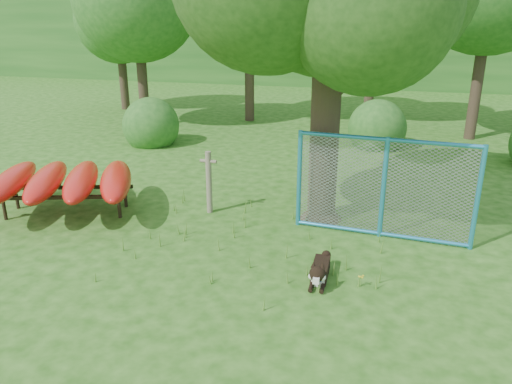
# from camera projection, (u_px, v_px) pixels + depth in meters

# --- Properties ---
(ground) EXTENTS (80.00, 80.00, 0.00)m
(ground) POSITION_uv_depth(u_px,v_px,m) (225.00, 273.00, 8.09)
(ground) COLOR #1E5010
(ground) RESTS_ON ground
(wooden_post) EXTENTS (0.36, 0.13, 1.32)m
(wooden_post) POSITION_uv_depth(u_px,v_px,m) (209.00, 181.00, 10.34)
(wooden_post) COLOR #6F6753
(wooden_post) RESTS_ON ground
(kayak_rack) EXTENTS (3.71, 3.33, 0.92)m
(kayak_rack) POSITION_uv_depth(u_px,v_px,m) (64.00, 181.00, 10.29)
(kayak_rack) COLOR black
(kayak_rack) RESTS_ON ground
(husky_dog) EXTENTS (0.27, 1.07, 0.48)m
(husky_dog) POSITION_uv_depth(u_px,v_px,m) (320.00, 272.00, 7.78)
(husky_dog) COLOR black
(husky_dog) RESTS_ON ground
(fence_section) EXTENTS (3.27, 0.36, 3.19)m
(fence_section) POSITION_uv_depth(u_px,v_px,m) (383.00, 188.00, 9.11)
(fence_section) COLOR #2889BF
(fence_section) RESTS_ON ground
(wildflower_clump) EXTENTS (0.09, 0.08, 0.20)m
(wildflower_clump) POSITION_uv_depth(u_px,v_px,m) (361.00, 278.00, 7.62)
(wildflower_clump) COLOR #53862B
(wildflower_clump) RESTS_ON ground
(bg_tree_c) EXTENTS (4.00, 4.00, 6.12)m
(bg_tree_c) POSITION_uv_depth(u_px,v_px,m) (375.00, 10.00, 18.15)
(bg_tree_c) COLOR #31251B
(bg_tree_c) RESTS_ON ground
(bg_tree_f) EXTENTS (3.60, 3.60, 5.55)m
(bg_tree_f) POSITION_uv_depth(u_px,v_px,m) (118.00, 20.00, 20.87)
(bg_tree_f) COLOR #31251B
(bg_tree_f) RESTS_ON ground
(shrub_left) EXTENTS (1.80, 1.80, 1.80)m
(shrub_left) POSITION_uv_depth(u_px,v_px,m) (152.00, 144.00, 16.14)
(shrub_left) COLOR #245D1E
(shrub_left) RESTS_ON ground
(shrub_mid) EXTENTS (1.80, 1.80, 1.80)m
(shrub_mid) POSITION_uv_depth(u_px,v_px,m) (375.00, 147.00, 15.77)
(shrub_mid) COLOR #245D1E
(shrub_mid) RESTS_ON ground
(wooded_hillside) EXTENTS (80.00, 12.00, 6.00)m
(wooded_hillside) POSITION_uv_depth(u_px,v_px,m) (361.00, 30.00, 32.52)
(wooded_hillside) COLOR #245D1E
(wooded_hillside) RESTS_ON ground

